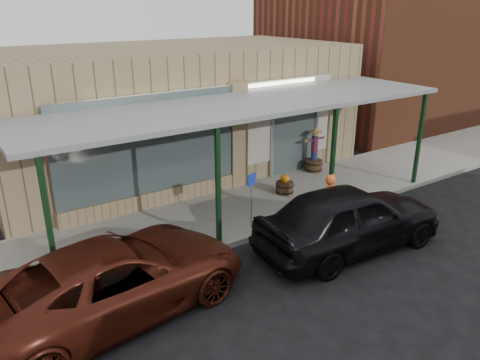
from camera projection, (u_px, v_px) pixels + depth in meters
ground at (337, 266)px, 10.50m from camera, size 120.00×120.00×0.00m
sidewalk at (247, 208)px, 13.27m from camera, size 40.00×3.20×0.15m
storefront at (172, 110)px, 16.10m from camera, size 12.00×6.25×4.20m
awning at (248, 106)px, 12.20m from camera, size 12.00×3.00×3.04m
block_buildings_near at (206, 54)px, 17.36m from camera, size 61.00×8.00×8.00m
barrel_scarecrow at (314, 156)px, 15.85m from camera, size 0.91×0.66×1.50m
barrel_pumpkin at (285, 186)px, 14.06m from camera, size 0.58×0.58×0.62m
handicap_sign at (251, 194)px, 11.62m from camera, size 0.29×0.12×1.46m
parked_sedan at (349, 218)px, 10.97m from camera, size 4.82×2.18×1.60m
car_maroon at (116, 278)px, 8.73m from camera, size 5.39×3.04×1.42m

